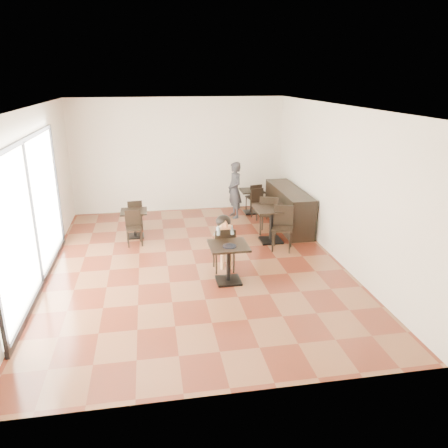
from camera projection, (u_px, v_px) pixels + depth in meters
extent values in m
cube|color=brown|center=(196.00, 264.00, 9.16)|extent=(6.00, 8.00, 0.01)
cube|color=white|center=(192.00, 107.00, 8.12)|extent=(6.00, 8.00, 0.01)
cube|color=silver|center=(179.00, 155.00, 12.37)|extent=(6.00, 0.01, 3.20)
cube|color=silver|center=(232.00, 277.00, 4.91)|extent=(6.00, 0.01, 3.20)
cube|color=silver|center=(34.00, 197.00, 8.15)|extent=(0.01, 8.00, 3.20)
cube|color=silver|center=(337.00, 184.00, 9.13)|extent=(0.01, 8.00, 3.20)
cube|color=white|center=(31.00, 215.00, 7.76)|extent=(0.04, 4.50, 2.60)
cylinder|color=black|center=(230.00, 246.00, 8.03)|extent=(0.26, 0.26, 0.02)
imported|color=#323136|center=(235.00, 190.00, 11.96)|extent=(0.48, 0.63, 1.55)
cube|color=black|center=(289.00, 208.00, 11.29)|extent=(0.60, 2.40, 1.00)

